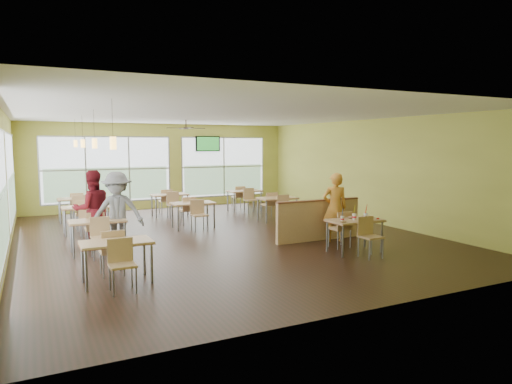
% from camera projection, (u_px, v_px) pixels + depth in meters
% --- Properties ---
extents(room, '(12.00, 12.04, 3.20)m').
position_uv_depth(room, '(222.00, 176.00, 11.94)').
color(room, black).
rests_on(room, ground).
extents(window_bays, '(9.24, 10.24, 2.38)m').
position_uv_depth(window_bays, '(100.00, 177.00, 13.54)').
color(window_bays, white).
rests_on(window_bays, room).
extents(main_table, '(1.22, 1.52, 0.87)m').
position_uv_depth(main_table, '(355.00, 225.00, 10.25)').
color(main_table, tan).
rests_on(main_table, floor).
extents(half_wall_divider, '(2.40, 0.14, 1.04)m').
position_uv_depth(half_wall_divider, '(318.00, 220.00, 11.55)').
color(half_wall_divider, tan).
rests_on(half_wall_divider, floor).
extents(dining_tables, '(6.92, 8.72, 0.87)m').
position_uv_depth(dining_tables, '(166.00, 207.00, 13.11)').
color(dining_tables, tan).
rests_on(dining_tables, floor).
extents(pendant_lights, '(0.11, 7.31, 0.86)m').
position_uv_depth(pendant_lights, '(88.00, 143.00, 11.05)').
color(pendant_lights, '#2D2119').
rests_on(pendant_lights, ceiling).
extents(ceiling_fan, '(1.25, 1.25, 0.29)m').
position_uv_depth(ceiling_fan, '(186.00, 128.00, 14.48)').
color(ceiling_fan, '#2D2119').
rests_on(ceiling_fan, ceiling).
extents(tv_backwall, '(1.00, 0.07, 0.60)m').
position_uv_depth(tv_backwall, '(208.00, 144.00, 17.91)').
color(tv_backwall, black).
rests_on(tv_backwall, wall_back).
extents(man_plaid, '(0.73, 0.59, 1.73)m').
position_uv_depth(man_plaid, '(335.00, 207.00, 11.35)').
color(man_plaid, orange).
rests_on(man_plaid, floor).
extents(patron_maroon, '(0.95, 0.78, 1.83)m').
position_uv_depth(patron_maroon, '(92.00, 209.00, 10.70)').
color(patron_maroon, '#5F1017').
rests_on(patron_maroon, floor).
extents(patron_grey, '(1.33, 1.01, 1.82)m').
position_uv_depth(patron_grey, '(117.00, 212.00, 10.31)').
color(patron_grey, slate).
rests_on(patron_grey, floor).
extents(cup_blue, '(0.09, 0.09, 0.32)m').
position_uv_depth(cup_blue, '(342.00, 219.00, 9.92)').
color(cup_blue, white).
rests_on(cup_blue, main_table).
extents(cup_yellow, '(0.10, 0.10, 0.37)m').
position_uv_depth(cup_yellow, '(354.00, 217.00, 10.15)').
color(cup_yellow, white).
rests_on(cup_yellow, main_table).
extents(cup_red_near, '(0.09, 0.09, 0.31)m').
position_uv_depth(cup_red_near, '(366.00, 217.00, 10.18)').
color(cup_red_near, white).
rests_on(cup_red_near, main_table).
extents(cup_red_far, '(0.10, 0.10, 0.37)m').
position_uv_depth(cup_red_far, '(366.00, 216.00, 10.23)').
color(cup_red_far, white).
rests_on(cup_red_far, main_table).
extents(food_basket, '(0.25, 0.25, 0.06)m').
position_uv_depth(food_basket, '(367.00, 217.00, 10.34)').
color(food_basket, black).
rests_on(food_basket, main_table).
extents(ketchup_cup, '(0.06, 0.06, 0.03)m').
position_uv_depth(ketchup_cup, '(378.00, 218.00, 10.28)').
color(ketchup_cup, '#B10B00').
rests_on(ketchup_cup, main_table).
extents(wrapper_left, '(0.19, 0.18, 0.04)m').
position_uv_depth(wrapper_left, '(343.00, 222.00, 9.85)').
color(wrapper_left, '#AC7B53').
rests_on(wrapper_left, main_table).
extents(wrapper_mid, '(0.24, 0.22, 0.05)m').
position_uv_depth(wrapper_mid, '(352.00, 217.00, 10.38)').
color(wrapper_mid, '#AC7B53').
rests_on(wrapper_mid, main_table).
extents(wrapper_right, '(0.16, 0.15, 0.04)m').
position_uv_depth(wrapper_right, '(369.00, 219.00, 10.12)').
color(wrapper_right, '#AC7B53').
rests_on(wrapper_right, main_table).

